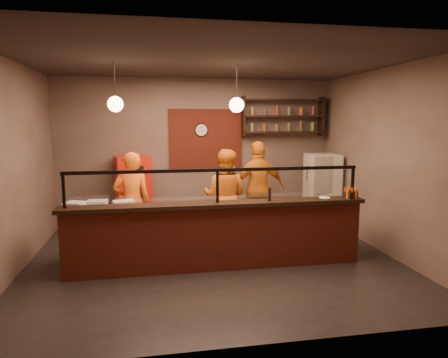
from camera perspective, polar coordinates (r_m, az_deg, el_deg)
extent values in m
plane|color=black|center=(6.69, -1.35, -11.78)|extent=(6.00, 6.00, 0.00)
plane|color=#322A27|center=(6.35, -1.45, 16.49)|extent=(6.00, 6.00, 0.00)
plane|color=#776157|center=(8.79, -3.91, 3.74)|extent=(6.00, 0.00, 6.00)
plane|color=#776157|center=(6.57, -28.23, 1.23)|extent=(0.00, 5.00, 5.00)
plane|color=#776157|center=(7.40, 22.24, 2.28)|extent=(0.00, 5.00, 5.00)
plane|color=#776157|center=(3.89, 4.27, -2.03)|extent=(6.00, 0.00, 6.00)
cube|color=maroon|center=(8.76, -2.61, 5.70)|extent=(1.60, 0.04, 1.30)
cube|color=maroon|center=(6.25, -0.94, -8.40)|extent=(4.60, 0.25, 1.00)
cube|color=black|center=(6.12, -0.95, -3.64)|extent=(4.70, 0.37, 0.06)
cube|color=gray|center=(6.74, -1.63, -7.81)|extent=(4.60, 0.75, 0.85)
cube|color=silver|center=(6.63, -1.64, -4.07)|extent=(4.60, 0.75, 0.05)
cube|color=white|center=(6.07, -0.95, -1.06)|extent=(4.40, 0.02, 0.50)
cube|color=black|center=(6.03, -0.96, 1.29)|extent=(4.50, 0.05, 0.05)
cube|color=black|center=(6.12, -21.94, -1.58)|extent=(0.04, 0.04, 0.50)
cube|color=black|center=(6.07, -0.95, -1.06)|extent=(0.04, 0.04, 0.50)
cube|color=black|center=(6.78, 17.89, -0.46)|extent=(0.04, 0.04, 0.50)
cube|color=black|center=(9.00, 8.38, 6.65)|extent=(1.80, 0.28, 0.04)
cube|color=black|center=(9.00, 8.43, 8.88)|extent=(1.80, 0.28, 0.04)
cube|color=black|center=(9.01, 8.48, 11.10)|extent=(1.80, 0.28, 0.04)
cube|color=black|center=(8.75, 2.77, 8.97)|extent=(0.04, 0.28, 0.85)
cube|color=black|center=(9.32, 13.74, 8.71)|extent=(0.04, 0.28, 0.85)
cylinder|color=black|center=(8.73, -3.26, 7.00)|extent=(0.30, 0.04, 0.30)
cylinder|color=black|center=(6.46, -15.38, 13.38)|extent=(0.01, 0.01, 0.60)
sphere|color=#E9B880|center=(6.43, -15.26, 10.28)|extent=(0.24, 0.24, 0.24)
cylinder|color=black|center=(6.58, 1.83, 13.56)|extent=(0.01, 0.01, 0.60)
sphere|color=#E9B880|center=(6.56, 1.81, 10.52)|extent=(0.24, 0.24, 0.24)
imported|color=#E05D15|center=(7.20, -13.02, -3.23)|extent=(0.70, 0.51, 1.77)
imported|color=orange|center=(7.54, 0.11, -2.46)|extent=(1.07, 0.97, 1.77)
imported|color=orange|center=(8.08, 4.97, -1.32)|extent=(1.16, 0.58, 1.90)
cube|color=beige|center=(8.82, 13.77, -1.70)|extent=(0.74, 0.70, 1.60)
cube|color=#B81A0C|center=(8.50, -12.85, -2.10)|extent=(0.80, 0.75, 1.58)
cylinder|color=#F1E8CC|center=(6.66, 4.72, -3.76)|extent=(0.66, 0.66, 0.01)
cube|color=silver|center=(6.47, -14.07, -3.71)|extent=(0.37, 0.32, 0.16)
cube|color=silver|center=(6.62, -17.69, -3.59)|extent=(0.32, 0.27, 0.15)
cube|color=silver|center=(6.58, -20.44, -3.78)|extent=(0.39, 0.36, 0.16)
cylinder|color=gold|center=(6.57, -13.77, -3.96)|extent=(0.32, 0.10, 0.05)
cube|color=black|center=(6.76, 17.62, -2.16)|extent=(0.23, 0.21, 0.11)
cylinder|color=black|center=(6.25, 6.53, -2.18)|extent=(0.06, 0.06, 0.21)
cylinder|color=white|center=(6.66, 14.19, -2.61)|extent=(0.18, 0.18, 0.01)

